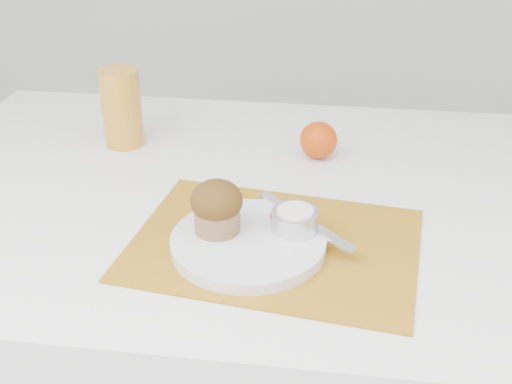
# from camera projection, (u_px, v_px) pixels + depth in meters

# --- Properties ---
(table) EXTENTS (1.20, 0.80, 0.75)m
(table) POSITION_uv_depth(u_px,v_px,m) (250.00, 358.00, 1.24)
(table) COLOR white
(table) RESTS_ON ground
(placemat) EXTENTS (0.44, 0.34, 0.00)m
(placemat) POSITION_uv_depth(u_px,v_px,m) (275.00, 244.00, 0.92)
(placemat) COLOR #A46D16
(placemat) RESTS_ON table
(plate) EXTENTS (0.27, 0.27, 0.02)m
(plate) POSITION_uv_depth(u_px,v_px,m) (248.00, 243.00, 0.90)
(plate) COLOR silver
(plate) RESTS_ON placemat
(ramekin) EXTENTS (0.08, 0.08, 0.03)m
(ramekin) POSITION_uv_depth(u_px,v_px,m) (295.00, 220.00, 0.91)
(ramekin) COLOR silver
(ramekin) RESTS_ON plate
(cream) EXTENTS (0.07, 0.07, 0.01)m
(cream) POSITION_uv_depth(u_px,v_px,m) (295.00, 211.00, 0.90)
(cream) COLOR white
(cream) RESTS_ON ramekin
(raspberry_near) EXTENTS (0.02, 0.02, 0.02)m
(raspberry_near) POSITION_uv_depth(u_px,v_px,m) (277.00, 216.00, 0.93)
(raspberry_near) COLOR #55020A
(raspberry_near) RESTS_ON plate
(raspberry_far) EXTENTS (0.02, 0.02, 0.02)m
(raspberry_far) POSITION_uv_depth(u_px,v_px,m) (280.00, 222.00, 0.92)
(raspberry_far) COLOR #520208
(raspberry_far) RESTS_ON plate
(butter_knife) EXTENTS (0.15, 0.15, 0.01)m
(butter_knife) POSITION_uv_depth(u_px,v_px,m) (305.00, 221.00, 0.93)
(butter_knife) COLOR silver
(butter_knife) RESTS_ON plate
(orange) EXTENTS (0.07, 0.07, 0.07)m
(orange) POSITION_uv_depth(u_px,v_px,m) (318.00, 140.00, 1.15)
(orange) COLOR #D24407
(orange) RESTS_ON table
(juice_glass) EXTENTS (0.09, 0.09, 0.15)m
(juice_glass) POSITION_uv_depth(u_px,v_px,m) (122.00, 108.00, 1.19)
(juice_glass) COLOR orange
(juice_glass) RESTS_ON table
(muffin) EXTENTS (0.07, 0.07, 0.08)m
(muffin) POSITION_uv_depth(u_px,v_px,m) (217.00, 207.00, 0.90)
(muffin) COLOR #926847
(muffin) RESTS_ON plate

